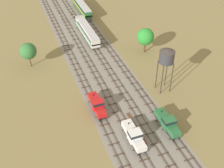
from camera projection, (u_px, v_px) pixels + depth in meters
name	position (u px, v px, depth m)	size (l,w,h in m)	color
ground_plane	(86.00, 46.00, 92.16)	(480.00, 480.00, 0.00)	olive
ballast_bed	(86.00, 46.00, 92.15)	(16.69, 176.00, 0.01)	gray
track_far_left	(67.00, 47.00, 91.05)	(2.40, 126.00, 0.29)	#47382D
track_left	(79.00, 45.00, 92.23)	(2.40, 126.00, 0.29)	#47382D
track_centre_left	(91.00, 43.00, 93.41)	(2.40, 126.00, 0.29)	#47382D
track_centre	(103.00, 41.00, 94.59)	(2.40, 126.00, 0.29)	#47382D
shunter_loco_left_nearest	(134.00, 135.00, 57.93)	(2.74, 8.46, 3.10)	white
shunter_loco_centre_near	(168.00, 122.00, 60.96)	(2.74, 8.46, 3.10)	#286638
shunter_loco_far_left_mid	(97.00, 104.00, 65.70)	(2.74, 8.46, 3.10)	red
diesel_railcar_centre_left_midfar	(87.00, 31.00, 95.36)	(2.96, 20.50, 3.80)	beige
diesel_railcar_centre_far	(82.00, 6.00, 113.22)	(2.96, 20.50, 3.80)	#286638
water_tower	(167.00, 57.00, 67.53)	(3.86, 3.86, 11.99)	#2D2826
signal_post_nearest	(60.00, 16.00, 104.09)	(0.28, 0.47, 4.89)	gray
signal_post_near	(75.00, 20.00, 100.68)	(0.28, 0.47, 4.92)	gray
signal_post_mid	(72.00, 17.00, 103.83)	(0.28, 0.47, 4.60)	gray
lineside_tree_0	(145.00, 37.00, 85.72)	(5.32, 5.32, 8.09)	#4C331E
lineside_tree_1	(28.00, 51.00, 79.42)	(4.79, 4.79, 7.49)	#4C331E
spare_rail_bundle	(136.00, 128.00, 62.24)	(0.60, 10.00, 0.24)	brown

